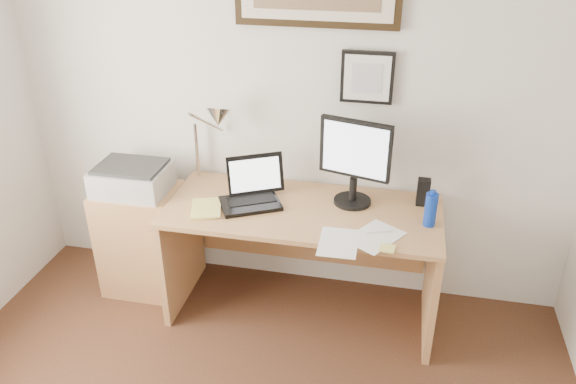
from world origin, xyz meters
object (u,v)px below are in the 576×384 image
(laptop, at_px, (252,193))
(printer, at_px, (132,178))
(lcd_monitor, at_px, (355,159))
(side_cabinet, at_px, (143,239))
(water_bottle, at_px, (431,210))
(desk, at_px, (305,235))
(book, at_px, (191,209))

(laptop, height_order, printer, laptop)
(laptop, bearing_deg, lcd_monitor, 9.86)
(printer, bearing_deg, side_cabinet, 47.80)
(water_bottle, distance_m, desk, 0.80)
(desk, height_order, laptop, laptop)
(side_cabinet, relative_size, printer, 1.66)
(desk, bearing_deg, side_cabinet, -178.11)
(side_cabinet, xyz_separation_m, laptop, (0.76, -0.03, 0.44))
(desk, distance_m, laptop, 0.43)
(side_cabinet, distance_m, desk, 1.08)
(laptop, bearing_deg, water_bottle, -3.25)
(side_cabinet, height_order, desk, desk)
(desk, relative_size, lcd_monitor, 3.08)
(laptop, height_order, lcd_monitor, lcd_monitor)
(lcd_monitor, xyz_separation_m, printer, (-1.35, -0.09, -0.22))
(lcd_monitor, bearing_deg, water_bottle, -19.84)
(desk, distance_m, lcd_monitor, 0.59)
(book, relative_size, laptop, 0.53)
(desk, distance_m, printer, 1.12)
(side_cabinet, bearing_deg, lcd_monitor, 3.23)
(side_cabinet, xyz_separation_m, book, (0.45, -0.20, 0.39))
(book, xyz_separation_m, printer, (-0.46, 0.19, 0.06))
(side_cabinet, bearing_deg, book, -24.64)
(water_bottle, xyz_separation_m, laptop, (-1.02, 0.06, -0.04))
(printer, bearing_deg, lcd_monitor, 3.69)
(book, bearing_deg, laptop, 29.60)
(side_cabinet, height_order, printer, printer)
(book, xyz_separation_m, desk, (0.62, 0.24, -0.24))
(book, xyz_separation_m, lcd_monitor, (0.90, 0.28, 0.28))
(book, bearing_deg, water_bottle, 5.17)
(side_cabinet, xyz_separation_m, lcd_monitor, (1.34, 0.08, 0.68))
(lcd_monitor, relative_size, printer, 1.18)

